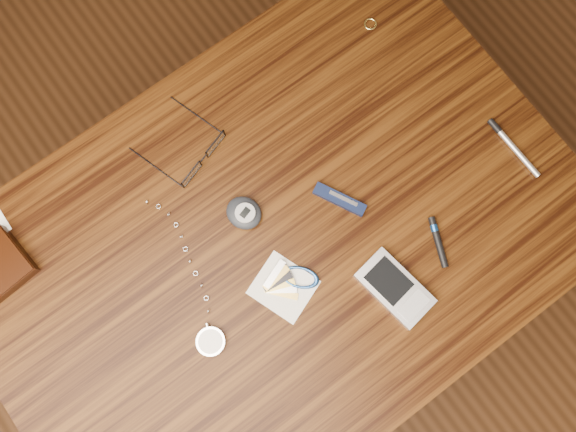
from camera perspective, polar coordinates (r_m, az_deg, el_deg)
name	(u,v)px	position (r m, az deg, el deg)	size (l,w,h in m)	color
ground	(281,278)	(1.68, -0.67, -6.34)	(3.80, 3.80, 0.00)	#472814
desk	(277,249)	(1.03, -1.08, -3.33)	(1.00, 0.70, 0.75)	#3A1E09
eyeglasses	(200,157)	(0.96, -8.91, 5.96)	(0.15, 0.15, 0.03)	black
gold_ring	(370,24)	(1.07, 8.36, 18.72)	(0.02, 0.02, 0.00)	#EFDB75
pocket_watch	(209,337)	(0.92, -7.99, -12.07)	(0.09, 0.28, 0.01)	silver
pda_phone	(395,288)	(0.93, 10.79, -7.20)	(0.08, 0.13, 0.02)	silver
pedometer	(244,213)	(0.93, -4.50, 0.31)	(0.07, 0.07, 0.03)	#20232C
notepad_keys	(291,282)	(0.92, 0.26, -6.69)	(0.12, 0.12, 0.01)	white
pocket_knife	(340,199)	(0.94, 5.27, 1.69)	(0.06, 0.09, 0.01)	#0B1236
silver_pen	(510,143)	(1.04, 21.60, 6.88)	(0.01, 0.13, 0.01)	silver
black_blue_pen	(438,240)	(0.96, 14.96, -2.40)	(0.04, 0.08, 0.01)	black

